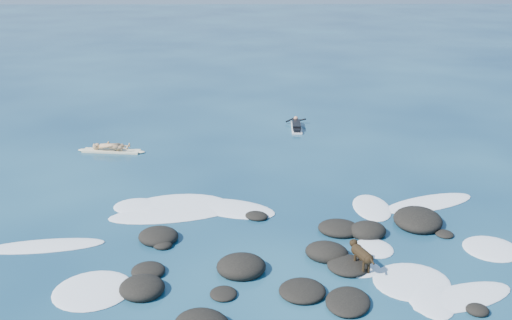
{
  "coord_description": "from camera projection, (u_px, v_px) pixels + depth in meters",
  "views": [
    {
      "loc": [
        -0.35,
        -15.1,
        7.87
      ],
      "look_at": [
        -0.09,
        4.0,
        0.9
      ],
      "focal_mm": 40.0,
      "sensor_mm": 36.0,
      "label": 1
    }
  ],
  "objects": [
    {
      "name": "standing_surfer_rig",
      "position": [
        110.0,
        137.0,
        23.66
      ],
      "size": [
        2.89,
        0.77,
        1.64
      ],
      "rotation": [
        0.0,
        0.0,
        -0.11
      ],
      "color": "beige",
      "rests_on": "ground"
    },
    {
      "name": "paddling_surfer_rig",
      "position": [
        296.0,
        126.0,
        27.05
      ],
      "size": [
        1.02,
        2.26,
        0.39
      ],
      "rotation": [
        0.0,
        0.0,
        1.53
      ],
      "color": "white",
      "rests_on": "ground"
    },
    {
      "name": "dog",
      "position": [
        361.0,
        253.0,
        14.83
      ],
      "size": [
        0.58,
        1.13,
        0.75
      ],
      "rotation": [
        0.0,
        0.0,
        1.95
      ],
      "color": "black",
      "rests_on": "ground"
    },
    {
      "name": "breaking_foam",
      "position": [
        266.0,
        233.0,
        16.94
      ],
      "size": [
        15.38,
        7.66,
        0.12
      ],
      "color": "white",
      "rests_on": "ground"
    },
    {
      "name": "ground",
      "position": [
        261.0,
        235.0,
        16.89
      ],
      "size": [
        160.0,
        160.0,
        0.0
      ],
      "primitive_type": "plane",
      "color": "#0A2642",
      "rests_on": "ground"
    },
    {
      "name": "reef_rocks",
      "position": [
        298.0,
        256.0,
        15.48
      ],
      "size": [
        9.5,
        7.01,
        0.55
      ],
      "color": "black",
      "rests_on": "ground"
    }
  ]
}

